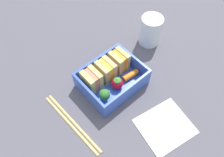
# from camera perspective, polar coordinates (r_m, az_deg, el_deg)

# --- Properties ---
(ground_plane) EXTENTS (1.20, 1.20, 0.02)m
(ground_plane) POSITION_cam_1_polar(r_m,az_deg,el_deg) (0.60, 0.00, -1.98)
(ground_plane) COLOR #504D5B
(bento_tray) EXTENTS (0.16, 0.13, 0.01)m
(bento_tray) POSITION_cam_1_polar(r_m,az_deg,el_deg) (0.58, 0.00, -1.15)
(bento_tray) COLOR blue
(bento_tray) RESTS_ON ground_plane
(bento_rim) EXTENTS (0.16, 0.13, 0.04)m
(bento_rim) POSITION_cam_1_polar(r_m,az_deg,el_deg) (0.56, 0.00, 0.38)
(bento_rim) COLOR blue
(bento_rim) RESTS_ON bento_tray
(sandwich_left) EXTENTS (0.04, 0.05, 0.05)m
(sandwich_left) POSITION_cam_1_polar(r_m,az_deg,el_deg) (0.55, -5.29, -0.39)
(sandwich_left) COLOR tan
(sandwich_left) RESTS_ON bento_tray
(sandwich_center_left) EXTENTS (0.04, 0.05, 0.05)m
(sandwich_center_left) POSITION_cam_1_polar(r_m,az_deg,el_deg) (0.57, -1.62, 2.20)
(sandwich_center_left) COLOR tan
(sandwich_center_left) RESTS_ON bento_tray
(sandwich_center) EXTENTS (0.04, 0.05, 0.05)m
(sandwich_center) POSITION_cam_1_polar(r_m,az_deg,el_deg) (0.58, 1.85, 4.63)
(sandwich_center) COLOR tan
(sandwich_center) RESTS_ON bento_tray
(broccoli_floret) EXTENTS (0.03, 0.03, 0.04)m
(broccoli_floret) POSITION_cam_1_polar(r_m,az_deg,el_deg) (0.53, -1.97, -4.29)
(broccoli_floret) COLOR #80D362
(broccoli_floret) RESTS_ON bento_tray
(strawberry_far_left) EXTENTS (0.03, 0.03, 0.04)m
(strawberry_far_left) POSITION_cam_1_polar(r_m,az_deg,el_deg) (0.56, 1.58, -1.06)
(strawberry_far_left) COLOR red
(strawberry_far_left) RESTS_ON bento_tray
(carrot_stick_far_left) EXTENTS (0.05, 0.02, 0.02)m
(carrot_stick_far_left) POSITION_cam_1_polar(r_m,az_deg,el_deg) (0.58, 4.87, 0.85)
(carrot_stick_far_left) COLOR orange
(carrot_stick_far_left) RESTS_ON bento_tray
(chopstick_pair) EXTENTS (0.02, 0.20, 0.01)m
(chopstick_pair) POSITION_cam_1_polar(r_m,az_deg,el_deg) (0.54, -10.44, -11.38)
(chopstick_pair) COLOR tan
(chopstick_pair) RESTS_ON ground_plane
(drinking_glass) EXTENTS (0.06, 0.06, 0.09)m
(drinking_glass) POSITION_cam_1_polar(r_m,az_deg,el_deg) (0.66, 10.02, 12.23)
(drinking_glass) COLOR white
(drinking_glass) RESTS_ON ground_plane
(folded_napkin) EXTENTS (0.14, 0.13, 0.00)m
(folded_napkin) POSITION_cam_1_polar(r_m,az_deg,el_deg) (0.55, 13.71, -11.97)
(folded_napkin) COLOR white
(folded_napkin) RESTS_ON ground_plane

